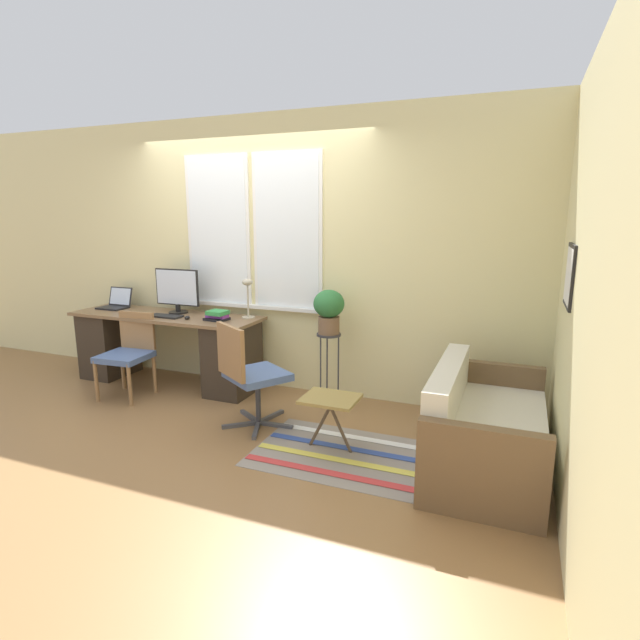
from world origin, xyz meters
name	(u,v)px	position (x,y,z in m)	size (l,w,h in m)	color
ground_plane	(222,404)	(0.00, 0.00, 0.00)	(14.00, 14.00, 0.00)	olive
wall_back_with_window	(254,254)	(0.00, 0.69, 1.36)	(9.00, 0.12, 2.70)	beige
wall_right_with_picture	(574,275)	(2.86, 0.00, 1.35)	(0.08, 9.00, 2.70)	beige
desk	(167,347)	(-0.85, 0.30, 0.40)	(2.06, 0.61, 0.74)	brown
laptop	(115,304)	(-1.59, 0.40, 0.79)	(0.30, 0.27, 0.22)	black
monitor	(177,290)	(-0.77, 0.42, 0.98)	(0.52, 0.19, 0.46)	black
keyboard	(166,316)	(-0.76, 0.20, 0.75)	(0.35, 0.14, 0.02)	black
mouse	(187,318)	(-0.48, 0.18, 0.76)	(0.04, 0.07, 0.04)	black
desk_lamp	(248,291)	(0.04, 0.47, 1.02)	(0.13, 0.13, 0.39)	#BCB299
book_stack	(217,316)	(-0.18, 0.26, 0.79)	(0.23, 0.19, 0.10)	black
desk_chair_wooden	(128,352)	(-0.97, -0.12, 0.44)	(0.46, 0.47, 0.81)	olive
office_chair_swivel	(250,373)	(0.51, -0.35, 0.47)	(0.63, 0.64, 0.89)	#47474C
couch_loveseat	(483,432)	(2.36, -0.33, 0.26)	(0.74, 1.42, 0.72)	silver
plant_stand	(329,345)	(0.93, 0.38, 0.58)	(0.23, 0.23, 0.68)	#333338
potted_plant	(329,309)	(0.93, 0.38, 0.91)	(0.28, 0.28, 0.41)	brown
floor_rug_striped	(342,454)	(1.39, -0.54, 0.00)	(1.29, 0.90, 0.01)	gray
folding_stool	(330,402)	(1.28, -0.48, 0.38)	(0.41, 0.35, 0.42)	olive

